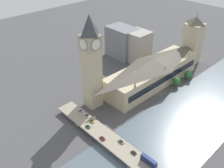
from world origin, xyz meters
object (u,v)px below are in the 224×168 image
car_southbound_mid (102,138)px  clock_tower (91,61)px  car_northbound_mid (88,126)px  car_southbound_extra (91,121)px  road_bridge (135,160)px  car_southbound_lead (134,153)px  car_southbound_tail (87,116)px  victoria_tower (193,40)px  double_decker_bus_mid (149,161)px  car_northbound_tail (80,111)px  parliament_hall (153,71)px  car_northbound_lead (121,142)px

car_southbound_mid → clock_tower: bearing=-31.9°
car_northbound_mid → car_southbound_extra: bearing=-63.9°
clock_tower → road_bridge: bearing=162.4°
car_southbound_lead → car_southbound_tail: 48.30m
car_southbound_tail → car_southbound_extra: bearing=170.9°
victoria_tower → double_decker_bus_mid: (-60.15, 142.04, -17.64)m
car_northbound_tail → car_southbound_lead: car_northbound_tail is taller
car_southbound_lead → car_southbound_mid: (22.73, 6.00, 0.05)m
car_northbound_mid → car_southbound_tail: (9.79, -6.68, 0.04)m
car_southbound_tail → car_southbound_extra: 7.17m
parliament_hall → car_northbound_mid: (-10.14, 84.86, -7.58)m
car_southbound_lead → double_decker_bus_mid: bearing=-177.8°
car_southbound_tail → car_northbound_tail: bearing=-0.0°
clock_tower → car_southbound_mid: 57.44m
parliament_hall → car_southbound_lead: bearing=121.6°
car_northbound_mid → car_southbound_extra: (2.71, -5.54, 0.01)m
car_northbound_tail → car_northbound_mid: bearing=158.9°
double_decker_bus_mid → car_southbound_tail: (59.75, -0.50, -1.89)m
victoria_tower → car_southbound_tail: victoria_tower is taller
victoria_tower → car_northbound_tail: 143.06m
double_decker_bus_mid → car_southbound_mid: 34.84m
car_northbound_lead → car_northbound_tail: 43.73m
car_southbound_lead → car_northbound_lead: bearing=-4.2°
parliament_hall → car_southbound_mid: size_ratio=24.06×
car_northbound_lead → car_northbound_tail: (43.73, -0.05, 0.02)m
victoria_tower → clock_tower: bearing=84.3°
car_northbound_mid → car_southbound_tail: 11.85m
parliament_hall → road_bridge: bearing=122.6°
parliament_hall → car_northbound_lead: 86.65m
parliament_hall → car_southbound_tail: parliament_hall is taller
car_northbound_tail → car_southbound_extra: size_ratio=0.88×
double_decker_bus_mid → car_northbound_tail: 67.35m
clock_tower → victoria_tower: clock_tower is taller
victoria_tower → road_bridge: bearing=109.8°
victoria_tower → car_northbound_tail: size_ratio=13.37×
double_decker_bus_mid → car_southbound_lead: size_ratio=2.88×
car_northbound_lead → car_southbound_lead: same height
double_decker_bus_mid → car_southbound_lead: (11.46, 0.44, -1.95)m
car_northbound_lead → parliament_hall: bearing=-65.0°
clock_tower → car_southbound_extra: size_ratio=16.44×
victoria_tower → car_southbound_tail: bearing=90.2°
double_decker_bus_mid → clock_tower: bearing=-13.6°
parliament_hall → car_southbound_mid: parliament_hall is taller
car_northbound_tail → car_southbound_extra: (-14.65, 1.14, 0.02)m
double_decker_bus_mid → car_northbound_mid: bearing=7.0°
victoria_tower → double_decker_bus_mid: 155.25m
parliament_hall → car_southbound_tail: (-0.35, 78.18, -7.54)m
clock_tower → car_northbound_lead: size_ratio=16.55×
car_southbound_lead → car_southbound_extra: (41.21, 0.20, 0.04)m
parliament_hall → car_northbound_lead: bearing=115.0°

